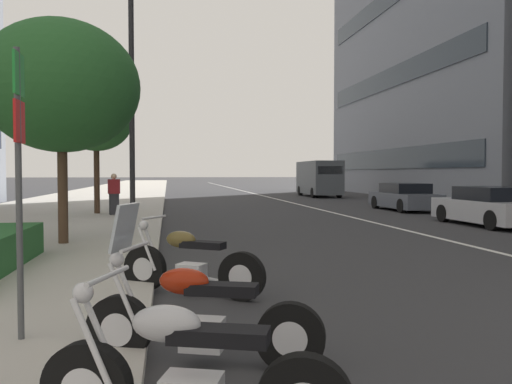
# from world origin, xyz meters

# --- Properties ---
(sidewalk_right_plaza) EXTENTS (160.00, 8.45, 0.15)m
(sidewalk_right_plaza) POSITION_xyz_m (30.00, 11.55, 0.07)
(sidewalk_right_plaza) COLOR #B2ADA3
(sidewalk_right_plaza) RESTS_ON ground
(lane_centre_stripe) EXTENTS (110.00, 0.16, 0.01)m
(lane_centre_stripe) POSITION_xyz_m (35.00, 0.00, 0.00)
(lane_centre_stripe) COLOR silver
(lane_centre_stripe) RESTS_ON ground
(motorcycle_by_sign_pole) EXTENTS (0.87, 2.00, 1.09)m
(motorcycle_by_sign_pole) POSITION_xyz_m (0.45, 6.99, 0.41)
(motorcycle_by_sign_pole) COLOR black
(motorcycle_by_sign_pole) RESTS_ON ground
(motorcycle_far_end_row) EXTENTS (0.92, 2.12, 1.47)m
(motorcycle_far_end_row) POSITION_xyz_m (1.78, 6.86, 0.43)
(motorcycle_far_end_row) COLOR black
(motorcycle_far_end_row) RESTS_ON ground
(motorcycle_second_in_row) EXTENTS (1.28, 1.96, 1.11)m
(motorcycle_second_in_row) POSITION_xyz_m (4.49, 6.81, 0.43)
(motorcycle_second_in_row) COLOR black
(motorcycle_second_in_row) RESTS_ON ground
(car_approaching_light) EXTENTS (4.23, 1.96, 1.29)m
(car_approaching_light) POSITION_xyz_m (12.69, -3.39, 0.61)
(car_approaching_light) COLOR #B7B7BC
(car_approaching_light) RESTS_ON ground
(car_lead_in_lane) EXTENTS (4.34, 1.83, 1.26)m
(car_lead_in_lane) POSITION_xyz_m (19.64, -3.69, 0.60)
(car_lead_in_lane) COLOR #4C515B
(car_lead_in_lane) RESTS_ON ground
(delivery_van_ahead) EXTENTS (5.89, 2.20, 2.58)m
(delivery_van_ahead) POSITION_xyz_m (33.81, -3.79, 1.38)
(delivery_van_ahead) COLOR #4C5156
(delivery_van_ahead) RESTS_ON ground
(parking_sign_by_curb) EXTENTS (0.32, 0.06, 2.78)m
(parking_sign_by_curb) POSITION_xyz_m (2.36, 8.51, 1.89)
(parking_sign_by_curb) COLOR #47494C
(parking_sign_by_curb) RESTS_ON sidewalk_right_plaza
(street_lamp_with_banners) EXTENTS (1.26, 2.01, 9.06)m
(street_lamp_with_banners) POSITION_xyz_m (15.28, 8.06, 5.39)
(street_lamp_with_banners) COLOR #232326
(street_lamp_with_banners) RESTS_ON sidewalk_right_plaza
(street_tree_far_plaza) EXTENTS (3.48, 3.48, 5.02)m
(street_tree_far_plaza) POSITION_xyz_m (9.42, 9.46, 3.68)
(street_tree_far_plaza) COLOR #473323
(street_tree_far_plaza) RESTS_ON sidewalk_right_plaza
(street_tree_by_lamp_post) EXTENTS (2.76, 2.76, 4.80)m
(street_tree_by_lamp_post) POSITION_xyz_m (18.28, 9.87, 3.76)
(street_tree_by_lamp_post) COLOR #473323
(street_tree_by_lamp_post) RESTS_ON sidewalk_right_plaza
(pedestrian_on_plaza) EXTENTS (0.39, 0.47, 1.57)m
(pedestrian_on_plaza) POSITION_xyz_m (17.51, 9.14, 0.93)
(pedestrian_on_plaza) COLOR #2D2D33
(pedestrian_on_plaza) RESTS_ON sidewalk_right_plaza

